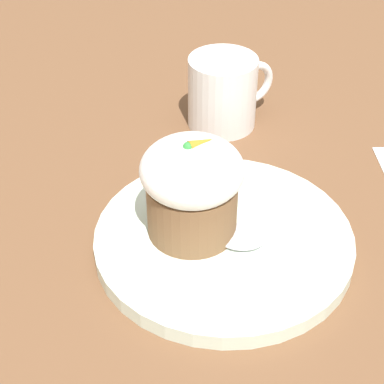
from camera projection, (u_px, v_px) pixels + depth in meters
name	position (u px, v px, depth m)	size (l,w,h in m)	color
ground_plane	(223.00, 246.00, 0.56)	(4.00, 4.00, 0.00)	brown
dessert_plate	(224.00, 240.00, 0.55)	(0.22, 0.22, 0.01)	silver
carrot_cake	(192.00, 187.00, 0.52)	(0.09, 0.09, 0.09)	brown
spoon	(254.00, 238.00, 0.54)	(0.10, 0.08, 0.01)	#B7B7BC
coffee_cup	(224.00, 92.00, 0.69)	(0.10, 0.07, 0.08)	white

